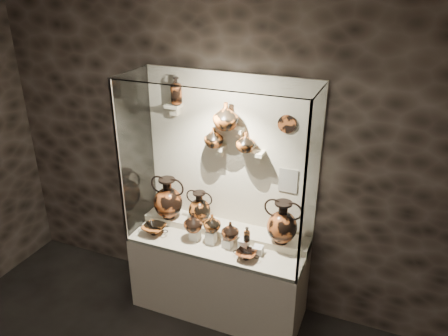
% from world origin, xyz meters
% --- Properties ---
extents(wall_back, '(5.00, 0.02, 3.20)m').
position_xyz_m(wall_back, '(0.00, 2.50, 1.60)').
color(wall_back, black).
rests_on(wall_back, ground).
extents(plinth, '(1.70, 0.60, 0.80)m').
position_xyz_m(plinth, '(0.00, 2.18, 0.40)').
color(plinth, beige).
rests_on(plinth, floor).
extents(front_tier, '(1.68, 0.58, 0.03)m').
position_xyz_m(front_tier, '(0.00, 2.18, 0.82)').
color(front_tier, beige).
rests_on(front_tier, plinth).
extents(rear_tier, '(1.70, 0.25, 0.10)m').
position_xyz_m(rear_tier, '(0.00, 2.35, 0.85)').
color(rear_tier, beige).
rests_on(rear_tier, plinth).
extents(back_panel, '(1.70, 0.03, 1.60)m').
position_xyz_m(back_panel, '(0.00, 2.50, 1.60)').
color(back_panel, beige).
rests_on(back_panel, plinth).
extents(glass_front, '(1.70, 0.01, 1.60)m').
position_xyz_m(glass_front, '(0.00, 1.88, 1.60)').
color(glass_front, white).
rests_on(glass_front, plinth).
extents(glass_left, '(0.01, 0.60, 1.60)m').
position_xyz_m(glass_left, '(-0.85, 2.18, 1.60)').
color(glass_left, white).
rests_on(glass_left, plinth).
extents(glass_right, '(0.01, 0.60, 1.60)m').
position_xyz_m(glass_right, '(0.85, 2.18, 1.60)').
color(glass_right, white).
rests_on(glass_right, plinth).
extents(glass_top, '(1.70, 0.60, 0.01)m').
position_xyz_m(glass_top, '(0.00, 2.18, 2.40)').
color(glass_top, white).
rests_on(glass_top, back_panel).
extents(frame_post_left, '(0.02, 0.02, 1.60)m').
position_xyz_m(frame_post_left, '(-0.84, 1.89, 1.60)').
color(frame_post_left, gray).
rests_on(frame_post_left, plinth).
extents(frame_post_right, '(0.02, 0.02, 1.60)m').
position_xyz_m(frame_post_right, '(0.84, 1.89, 1.60)').
color(frame_post_right, gray).
rests_on(frame_post_right, plinth).
extents(pedestal_a, '(0.09, 0.09, 0.10)m').
position_xyz_m(pedestal_a, '(-0.22, 2.13, 0.88)').
color(pedestal_a, silver).
rests_on(pedestal_a, front_tier).
extents(pedestal_b, '(0.09, 0.09, 0.13)m').
position_xyz_m(pedestal_b, '(-0.05, 2.13, 0.90)').
color(pedestal_b, silver).
rests_on(pedestal_b, front_tier).
extents(pedestal_c, '(0.09, 0.09, 0.09)m').
position_xyz_m(pedestal_c, '(0.12, 2.13, 0.88)').
color(pedestal_c, silver).
rests_on(pedestal_c, front_tier).
extents(pedestal_d, '(0.09, 0.09, 0.12)m').
position_xyz_m(pedestal_d, '(0.28, 2.13, 0.89)').
color(pedestal_d, silver).
rests_on(pedestal_d, front_tier).
extents(pedestal_e, '(0.09, 0.09, 0.08)m').
position_xyz_m(pedestal_e, '(0.42, 2.13, 0.87)').
color(pedestal_e, silver).
rests_on(pedestal_e, front_tier).
extents(bracket_ul, '(0.14, 0.12, 0.04)m').
position_xyz_m(bracket_ul, '(-0.55, 2.42, 2.05)').
color(bracket_ul, beige).
rests_on(bracket_ul, back_panel).
extents(bracket_ca, '(0.14, 0.12, 0.04)m').
position_xyz_m(bracket_ca, '(-0.10, 2.42, 1.70)').
color(bracket_ca, beige).
rests_on(bracket_ca, back_panel).
extents(bracket_cb, '(0.10, 0.12, 0.04)m').
position_xyz_m(bracket_cb, '(0.10, 2.42, 1.90)').
color(bracket_cb, beige).
rests_on(bracket_cb, back_panel).
extents(bracket_cc, '(0.14, 0.12, 0.04)m').
position_xyz_m(bracket_cc, '(0.28, 2.42, 1.70)').
color(bracket_cc, beige).
rests_on(bracket_cc, back_panel).
extents(amphora_left, '(0.44, 0.44, 0.44)m').
position_xyz_m(amphora_left, '(-0.60, 2.29, 1.12)').
color(amphora_left, '#A0491E').
rests_on(amphora_left, rear_tier).
extents(amphora_mid, '(0.34, 0.34, 0.34)m').
position_xyz_m(amphora_mid, '(-0.26, 2.34, 1.07)').
color(amphora_mid, '#B95B20').
rests_on(amphora_mid, rear_tier).
extents(amphora_right, '(0.42, 0.42, 0.42)m').
position_xyz_m(amphora_right, '(0.59, 2.30, 1.11)').
color(amphora_right, '#A0491E').
rests_on(amphora_right, rear_tier).
extents(jug_a, '(0.19, 0.19, 0.19)m').
position_xyz_m(jug_a, '(-0.23, 2.11, 1.03)').
color(jug_a, '#A0491E').
rests_on(jug_a, pedestal_a).
extents(jug_b, '(0.22, 0.22, 0.17)m').
position_xyz_m(jug_b, '(-0.04, 2.14, 1.05)').
color(jug_b, '#B95B20').
rests_on(jug_b, pedestal_b).
extents(jug_c, '(0.17, 0.17, 0.17)m').
position_xyz_m(jug_c, '(0.14, 2.15, 1.01)').
color(jug_c, '#A0491E').
rests_on(jug_c, pedestal_c).
extents(lekythos_small, '(0.08, 0.08, 0.17)m').
position_xyz_m(lekythos_small, '(0.31, 2.11, 1.03)').
color(lekythos_small, '#B95B20').
rests_on(lekythos_small, pedestal_d).
extents(kylix_left, '(0.32, 0.28, 0.12)m').
position_xyz_m(kylix_left, '(-0.63, 2.06, 0.89)').
color(kylix_left, '#B95B20').
rests_on(kylix_left, front_tier).
extents(kylix_right, '(0.30, 0.28, 0.09)m').
position_xyz_m(kylix_right, '(0.35, 2.02, 0.88)').
color(kylix_right, '#A0491E').
rests_on(kylix_right, front_tier).
extents(lekythos_tall, '(0.13, 0.13, 0.29)m').
position_xyz_m(lekythos_tall, '(-0.51, 2.41, 2.21)').
color(lekythos_tall, '#A0491E').
rests_on(lekythos_tall, bracket_ul).
extents(ovoid_vase_a, '(0.21, 0.21, 0.19)m').
position_xyz_m(ovoid_vase_a, '(-0.12, 2.38, 1.81)').
color(ovoid_vase_a, '#B95B20').
rests_on(ovoid_vase_a, bracket_ca).
extents(ovoid_vase_b, '(0.28, 0.28, 0.24)m').
position_xyz_m(ovoid_vase_b, '(0.01, 2.35, 2.04)').
color(ovoid_vase_b, '#B95B20').
rests_on(ovoid_vase_b, bracket_cb).
extents(ovoid_vase_c, '(0.21, 0.21, 0.18)m').
position_xyz_m(ovoid_vase_c, '(0.19, 2.38, 1.81)').
color(ovoid_vase_c, '#B95B20').
rests_on(ovoid_vase_c, bracket_cc).
extents(wall_plate, '(0.16, 0.02, 0.16)m').
position_xyz_m(wall_plate, '(0.53, 2.47, 2.00)').
color(wall_plate, '#BC5925').
rests_on(wall_plate, back_panel).
extents(info_placard, '(0.18, 0.01, 0.23)m').
position_xyz_m(info_placard, '(0.58, 2.47, 1.45)').
color(info_placard, beige).
rests_on(info_placard, back_panel).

